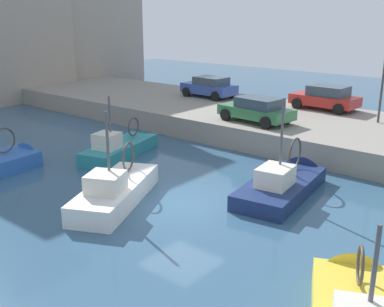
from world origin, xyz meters
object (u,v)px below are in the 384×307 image
fishing_boat_teal (124,152)px  fishing_boat_navy (285,189)px  fishing_boat_white (119,197)px  parked_car_blue (209,87)px  parked_car_green (257,109)px  parked_car_red (326,97)px

fishing_boat_teal → fishing_boat_navy: bearing=-85.9°
fishing_boat_teal → fishing_boat_white: bearing=-133.9°
fishing_boat_white → parked_car_blue: size_ratio=1.54×
fishing_boat_navy → parked_car_green: (5.34, 4.74, 1.79)m
parked_car_red → parked_car_blue: bearing=98.1°
fishing_boat_white → parked_car_red: bearing=-4.1°
fishing_boat_teal → parked_car_green: 7.45m
fishing_boat_white → fishing_boat_teal: (4.16, 4.33, -0.00)m
fishing_boat_white → parked_car_green: size_ratio=1.43×
fishing_boat_navy → fishing_boat_white: fishing_boat_navy is taller
parked_car_red → fishing_boat_navy: bearing=-162.9°
parked_car_green → parked_car_blue: 7.96m
parked_car_red → parked_car_blue: size_ratio=1.03×
fishing_boat_teal → parked_car_red: size_ratio=1.44×
fishing_boat_teal → parked_car_red: bearing=-25.4°
fishing_boat_navy → fishing_boat_white: 6.56m
fishing_boat_white → parked_car_red: fishing_boat_white is taller
fishing_boat_navy → parked_car_green: fishing_boat_navy is taller
fishing_boat_white → parked_car_green: fishing_boat_white is taller
fishing_boat_navy → parked_car_red: 11.54m
fishing_boat_navy → parked_car_red: size_ratio=1.51×
fishing_boat_teal → parked_car_green: fishing_boat_teal is taller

